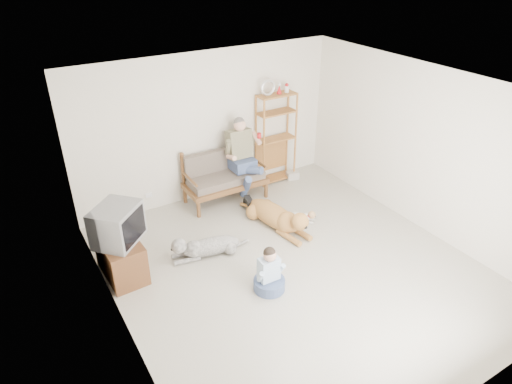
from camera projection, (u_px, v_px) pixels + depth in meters
floor at (294, 268)px, 6.83m from camera, size 5.50×5.50×0.00m
ceiling at (303, 91)px, 5.52m from camera, size 5.50×5.50×0.00m
wall_back at (208, 127)px, 8.23m from camera, size 5.00×0.00×5.00m
wall_front at (477, 313)px, 4.12m from camera, size 5.00×0.00×5.00m
wall_left at (114, 245)px, 5.04m from camera, size 0.00×5.50×5.50m
wall_right at (424, 150)px, 7.31m from camera, size 0.00×5.50×5.50m
loveseat at (224, 175)px, 8.44m from camera, size 1.51×0.71×0.95m
man at (245, 165)px, 8.32m from camera, size 0.58×0.84×1.35m
etagere at (276, 138)px, 8.90m from camera, size 0.80×0.35×2.09m
book_stack at (293, 175)px, 9.35m from camera, size 0.27×0.23×0.15m
tv_stand at (120, 257)px, 6.56m from camera, size 0.54×0.92×0.60m
crt_tv at (117, 225)px, 6.27m from camera, size 0.83×0.83×0.54m
wall_outlet at (149, 195)px, 8.16m from camera, size 0.12×0.02×0.08m
golden_retriever at (279, 217)px, 7.69m from camera, size 0.58×1.66×0.51m
shaggy_dog at (204, 247)px, 7.03m from camera, size 1.32×0.46×0.39m
terrier at (303, 216)px, 7.93m from camera, size 0.43×0.46×0.22m
child at (269, 274)px, 6.31m from camera, size 0.44×0.44×0.70m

